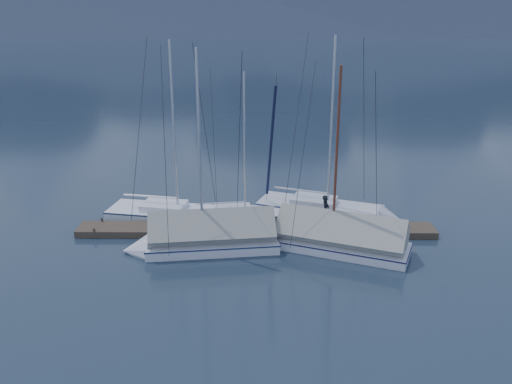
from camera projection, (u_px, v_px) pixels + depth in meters
ground at (256, 250)px, 25.55m from camera, size 1000.00×1000.00×0.00m
dock at (256, 231)px, 27.41m from camera, size 18.00×1.50×0.54m
mooring_posts at (246, 227)px, 27.33m from camera, size 15.12×1.52×0.35m
sailboat_open_left at (188, 216)px, 29.18m from camera, size 8.04×3.69×10.28m
sailboat_open_mid at (253, 216)px, 29.29m from camera, size 6.72×3.00×8.62m
sailboat_open_right at (337, 212)px, 29.72m from camera, size 8.22×4.84×10.50m
sailboat_covered_near at (329, 239)px, 25.55m from camera, size 7.59×4.74×9.48m
sailboat_covered_far at (200, 240)px, 25.45m from camera, size 7.49×3.31×10.19m
person at (325, 210)px, 27.48m from camera, size 0.54×0.65×1.54m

